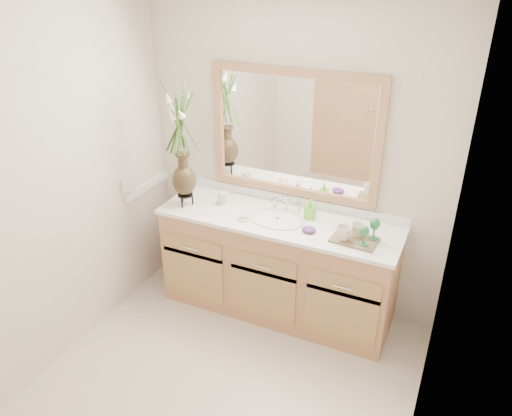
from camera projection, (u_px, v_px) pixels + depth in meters
The scene contains 21 objects.
floor at pixel (217, 395), 3.28m from camera, with size 2.60×2.60×0.00m, color beige.
ceiling at pixel (198, 3), 2.19m from camera, with size 2.40×2.60×0.02m, color white.
wall_back at pixel (294, 159), 3.79m from camera, with size 2.40×0.02×2.40m, color beige.
wall_front at pixel (20, 415), 1.69m from camera, with size 2.40×0.02×2.40m, color beige.
wall_left at pixel (46, 198), 3.19m from camera, with size 0.02×2.60×2.40m, color beige.
wall_right at pixel (437, 294), 2.29m from camera, with size 0.02×2.60×2.40m, color beige.
vanity at pixel (277, 266), 3.92m from camera, with size 1.80×0.55×0.80m.
counter at pixel (279, 220), 3.74m from camera, with size 1.84×0.57×0.03m, color white.
sink at pixel (278, 226), 3.74m from camera, with size 0.38×0.34×0.23m.
mirror at pixel (294, 134), 3.68m from camera, with size 1.32×0.04×0.97m.
switch_plate at pixel (127, 185), 3.90m from camera, with size 0.02×0.12×0.12m, color white.
flower_vase at pixel (181, 131), 3.65m from camera, with size 0.22×0.22×0.89m.
tumbler at pixel (223, 198), 3.93m from camera, with size 0.08×0.08×0.10m, color beige.
soap_dish at pixel (244, 218), 3.71m from camera, with size 0.09×0.09×0.03m.
soap_bottle at pixel (310, 210), 3.70m from camera, with size 0.06×0.06×0.14m, color #70DB33.
purple_dish at pixel (309, 230), 3.54m from camera, with size 0.10×0.08×0.04m, color #582879.
tray at pixel (354, 240), 3.43m from camera, with size 0.31×0.21×0.02m, color brown.
mug_left at pixel (344, 233), 3.40m from camera, with size 0.11×0.10×0.11m, color beige.
mug_right at pixel (358, 229), 3.45m from camera, with size 0.10×0.09×0.10m, color beige.
goblet_front at pixel (364, 232), 3.31m from camera, with size 0.06×0.06×0.14m.
goblet_back at pixel (375, 225), 3.38m from camera, with size 0.07×0.07×0.16m.
Camera 1 is at (1.22, -2.04, 2.59)m, focal length 35.00 mm.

